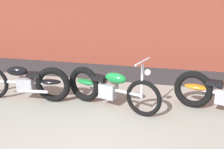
# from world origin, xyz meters

# --- Properties ---
(sidewalk_slab) EXTENTS (36.00, 3.50, 0.01)m
(sidewalk_slab) POSITION_xyz_m (0.00, 1.75, 0.00)
(sidewalk_slab) COLOR gray
(sidewalk_slab) RESTS_ON ground
(motorcycle_black) EXTENTS (2.01, 0.58, 1.03)m
(motorcycle_black) POSITION_xyz_m (-1.81, 1.95, 0.40)
(motorcycle_black) COLOR black
(motorcycle_black) RESTS_ON ground
(motorcycle_green) EXTENTS (1.95, 0.83, 1.03)m
(motorcycle_green) POSITION_xyz_m (-0.25, 2.03, 0.40)
(motorcycle_green) COLOR black
(motorcycle_green) RESTS_ON ground
(motorcycle_orange) EXTENTS (1.96, 0.79, 1.03)m
(motorcycle_orange) POSITION_xyz_m (1.87, 2.24, 0.40)
(motorcycle_orange) COLOR black
(motorcycle_orange) RESTS_ON ground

